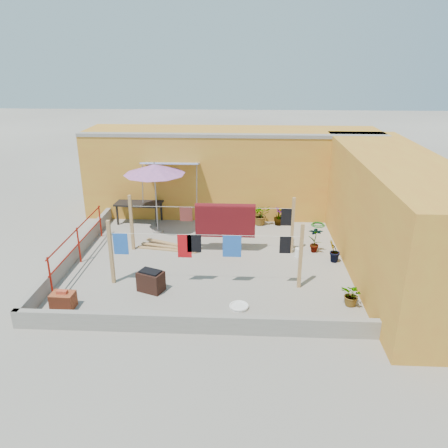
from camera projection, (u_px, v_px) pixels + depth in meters
The scene contains 21 objects.
ground at pixel (210, 262), 13.07m from camera, with size 80.00×80.00×0.00m, color #9E998E.
wall_back at pixel (232, 171), 16.85m from camera, with size 11.00×3.27×3.21m.
wall_right at pixel (393, 215), 12.25m from camera, with size 2.40×9.00×3.20m, color #BF8B2A.
parapet_front at pixel (196, 324), 9.66m from camera, with size 8.30×0.16×0.44m, color gray.
parapet_left at pixel (75, 252), 13.19m from camera, with size 0.16×7.30×0.44m, color gray.
red_railing at pixel (78, 240), 12.81m from camera, with size 0.05×4.20×1.10m.
clothesline_rig at pixel (222, 224), 13.22m from camera, with size 5.09×2.35×1.80m.
patio_umbrella at pixel (154, 170), 14.51m from camera, with size 2.15×2.15×2.49m.
outdoor_table at pixel (139, 204), 15.94m from camera, with size 1.73×0.96×0.78m.
brick_stack at pixel (63, 300), 10.61m from camera, with size 0.57×0.43×0.48m.
lumber_pile at pixel (170, 247), 13.94m from camera, with size 2.06×0.90×0.13m.
brazier at pixel (151, 281), 11.38m from camera, with size 0.76×0.64×0.58m.
white_basin at pixel (239, 306), 10.66m from camera, with size 0.48×0.48×0.08m.
water_jug_a at pixel (290, 243), 13.96m from camera, with size 0.23×0.23×0.36m.
water_jug_b at pixel (298, 252), 13.36m from camera, with size 0.20×0.20×0.32m.
green_hose at pixel (318, 225), 15.87m from camera, with size 0.49×0.49×0.07m.
plant_back_a at pixel (261, 215), 15.84m from camera, with size 0.69×0.60×0.77m, color #1F5317.
plant_back_b at pixel (279, 216), 15.83m from camera, with size 0.37×0.37×0.66m, color #1F5317.
plant_right_a at pixel (315, 239), 13.58m from camera, with size 0.45×0.31×0.86m, color #1F5317.
plant_right_b at pixel (334, 251), 12.94m from camera, with size 0.38×0.31×0.70m, color #1F5317.
plant_right_c at pixel (352, 295), 10.68m from camera, with size 0.52×0.45×0.58m, color #1F5317.
Camera 1 is at (1.03, -11.76, 5.75)m, focal length 35.00 mm.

